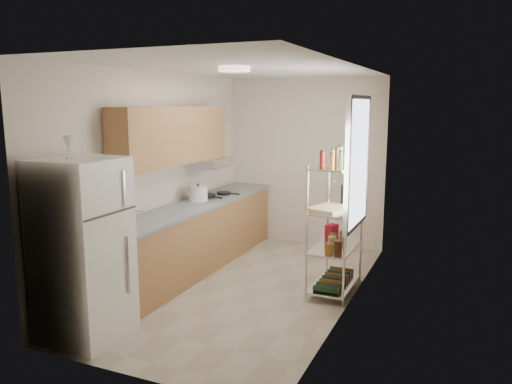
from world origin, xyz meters
TOP-DOWN VIEW (x-y plane):
  - room at (0.00, 0.00)m, footprint 2.52×4.42m
  - counter_run at (-0.92, 0.44)m, footprint 0.63×3.51m
  - upper_cabinets at (-1.05, 0.10)m, footprint 0.33×2.20m
  - range_hood at (-1.00, 0.90)m, footprint 0.50×0.60m
  - window at (1.23, 0.35)m, footprint 0.06×1.00m
  - bakers_rack at (1.00, 0.30)m, footprint 0.45×0.90m
  - ceiling_dome at (0.00, -0.30)m, footprint 0.34×0.34m
  - refrigerator at (-0.87, -1.78)m, footprint 0.71×0.71m
  - wine_glass_a at (-0.85, -1.89)m, footprint 0.07×0.07m
  - wine_glass_b at (-0.90, -1.86)m, footprint 0.07×0.07m
  - rice_cooker at (-0.97, 0.54)m, footprint 0.25×0.25m
  - frying_pan_large at (-1.00, 0.82)m, footprint 0.33×0.33m
  - frying_pan_small at (-0.88, 1.11)m, footprint 0.21×0.21m
  - cutting_board at (0.95, 0.20)m, footprint 0.48×0.55m
  - espresso_machine at (1.12, 0.57)m, footprint 0.21×0.27m
  - storage_bag at (0.87, 0.63)m, footprint 0.15×0.17m

SIDE VIEW (x-z plane):
  - counter_run at x=-0.92m, z-range 0.00..0.90m
  - storage_bag at x=0.87m, z-range 0.56..0.73m
  - refrigerator at x=-0.87m, z-range 0.00..1.72m
  - frying_pan_small at x=-0.88m, z-range 0.90..0.94m
  - frying_pan_large at x=-1.00m, z-range 0.90..0.95m
  - rice_cooker at x=-0.97m, z-range 0.90..1.10m
  - cutting_board at x=0.95m, z-range 1.01..1.04m
  - bakers_rack at x=1.00m, z-range 0.24..1.97m
  - espresso_machine at x=1.12m, z-range 1.01..1.28m
  - room at x=0.00m, z-range -0.01..2.61m
  - range_hood at x=-1.00m, z-range 1.33..1.45m
  - window at x=1.23m, z-range 0.82..2.28m
  - upper_cabinets at x=-1.05m, z-range 1.45..2.17m
  - wine_glass_b at x=-0.90m, z-range 1.72..1.91m
  - wine_glass_a at x=-0.85m, z-range 1.72..1.93m
  - ceiling_dome at x=0.00m, z-range 2.54..2.60m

